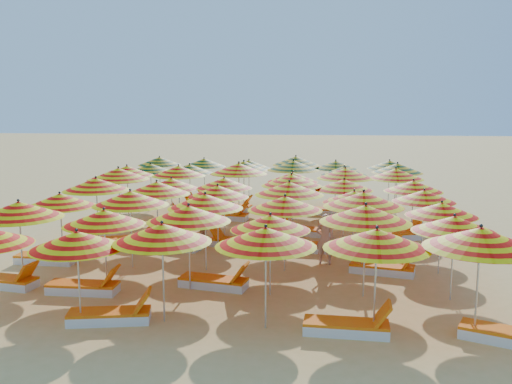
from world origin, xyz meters
TOP-DOWN VIEW (x-y plane):
  - ground at (0.00, 0.00)m, footprint 120.00×120.00m
  - umbrella_1 at (-2.89, -7.37)m, footprint 2.25×2.25m
  - umbrella_2 at (-1.20, -7.03)m, footprint 2.28×2.28m
  - umbrella_3 at (0.97, -7.18)m, footprint 2.32×2.32m
  - umbrella_4 at (3.16, -7.27)m, footprint 2.14×2.14m
  - umbrella_5 at (5.11, -7.27)m, footprint 2.56×2.56m
  - umbrella_6 at (-5.26, -5.26)m, footprint 2.45×2.45m
  - umbrella_7 at (-3.09, -5.31)m, footprint 2.32×2.32m
  - umbrella_8 at (-1.09, -4.95)m, footprint 2.68×2.68m
  - umbrella_9 at (0.91, -5.16)m, footprint 2.36×2.36m
  - umbrella_10 at (3.14, -5.05)m, footprint 2.21×2.21m
  - umbrella_11 at (5.16, -5.07)m, footprint 2.50×2.50m
  - umbrella_12 at (-5.18, -3.15)m, footprint 2.55×2.55m
  - umbrella_13 at (-3.12, -3.22)m, footprint 2.17×2.17m
  - umbrella_14 at (-1.01, -3.26)m, footprint 2.64×2.64m
  - umbrella_15 at (1.16, -3.17)m, footprint 2.48×2.48m
  - umbrella_16 at (3.25, -3.12)m, footprint 2.83×2.83m
  - umbrella_17 at (5.31, -3.02)m, footprint 2.25×2.25m
  - umbrella_18 at (-5.01, -0.87)m, footprint 2.42×2.42m
  - umbrella_19 at (-2.95, -1.14)m, footprint 2.67×2.67m
  - umbrella_20 at (-1.06, -0.94)m, footprint 2.56×2.56m
  - umbrella_21 at (1.18, -1.09)m, footprint 2.74×2.74m
  - umbrella_22 at (3.14, -1.18)m, footprint 1.94×1.94m
  - umbrella_23 at (5.25, -0.88)m, footprint 2.13×2.13m
  - umbrella_24 at (-4.97, 1.14)m, footprint 2.42×2.42m
  - umbrella_25 at (-2.99, 0.86)m, footprint 2.40×2.40m
  - umbrella_26 at (-1.16, 1.02)m, footprint 2.38×2.38m
  - umbrella_27 at (1.17, 1.04)m, footprint 2.75×2.75m
  - umbrella_28 at (2.95, 0.87)m, footprint 2.32×2.32m
  - umbrella_29 at (5.23, 0.85)m, footprint 2.35×2.35m
  - umbrella_30 at (-5.27, 2.98)m, footprint 2.70×2.70m
  - umbrella_31 at (-3.28, 3.14)m, footprint 2.38×2.38m
  - umbrella_32 at (-0.94, 3.23)m, footprint 2.23×2.23m
  - umbrella_33 at (1.13, 3.02)m, footprint 2.17×2.17m
  - umbrella_34 at (3.09, 2.96)m, footprint 2.76×2.76m
  - umbrella_35 at (4.97, 3.17)m, footprint 2.23×2.23m
  - umbrella_36 at (-4.98, 5.20)m, footprint 2.32×2.32m
  - umbrella_37 at (-3.27, 5.10)m, footprint 2.22×2.22m
  - umbrella_38 at (-0.99, 5.26)m, footprint 2.27×2.27m
  - umbrella_39 at (1.09, 4.98)m, footprint 2.31×2.31m
  - umbrella_40 at (3.16, 5.09)m, footprint 1.93×1.93m
  - umbrella_41 at (5.30, 5.13)m, footprint 2.45×2.45m
  - umbrella_42 at (-5.20, 7.41)m, footprint 2.65×2.65m
  - umbrella_43 at (-3.06, 7.25)m, footprint 2.33×2.33m
  - umbrella_44 at (-0.98, 7.08)m, footprint 2.35×2.35m
  - umbrella_45 at (1.12, 7.20)m, footprint 2.58×2.58m
  - umbrella_46 at (2.90, 7.10)m, footprint 2.57×2.57m
  - umbrella_47 at (5.25, 7.18)m, footprint 2.35×2.35m
  - lounger_0 at (-2.29, -7.19)m, footprint 1.81×0.90m
  - lounger_1 at (2.65, -7.30)m, footprint 1.76×0.69m
  - lounger_2 at (5.71, -7.44)m, footprint 1.82×1.23m
  - lounger_3 at (-5.76, -5.22)m, footprint 1.81×0.88m
  - lounger_4 at (-3.59, -5.46)m, footprint 1.74×0.60m
  - lounger_5 at (-0.50, -4.75)m, footprint 1.81×0.92m
  - lounger_6 at (-5.68, -3.09)m, footprint 1.75×0.64m
  - lounger_7 at (3.85, -3.14)m, footprint 1.82×0.98m
  - lounger_8 at (-4.51, -0.92)m, footprint 1.83×1.09m
  - lounger_9 at (-2.44, -1.11)m, footprint 1.83×1.09m
  - lounger_10 at (-0.56, -0.68)m, footprint 1.82×1.01m
  - lounger_11 at (1.68, -0.99)m, footprint 1.78×0.73m
  - lounger_12 at (3.74, -1.22)m, footprint 1.82×0.96m
  - lounger_13 at (1.67, 1.17)m, footprint 1.82×1.03m
  - lounger_14 at (4.72, 0.82)m, footprint 1.83×1.05m
  - lounger_15 at (-2.77, 3.21)m, footprint 1.81×0.88m
  - lounger_16 at (-1.44, 3.46)m, footprint 1.81×0.86m
  - lounger_17 at (3.59, 2.86)m, footprint 1.83×1.05m
  - lounger_18 at (-2.77, 5.34)m, footprint 1.83×1.15m
  - lounger_19 at (-1.49, 5.34)m, footprint 1.81×0.87m
  - lounger_20 at (2.66, 4.89)m, footprint 1.81×0.88m
  - lounger_21 at (-5.70, 7.36)m, footprint 1.76×0.69m
  - lounger_22 at (-2.56, 7.25)m, footprint 1.77×0.70m
  - lounger_23 at (3.50, 7.17)m, footprint 1.77×0.70m
  - beachgoer_b at (-1.60, 0.03)m, footprint 0.62×0.74m
  - beachgoer_a at (2.27, -2.35)m, footprint 0.55×0.38m

SIDE VIEW (x-z plane):
  - ground at x=0.00m, z-range 0.00..0.00m
  - lounger_0 at x=-2.29m, z-range -0.19..0.50m
  - lounger_1 at x=2.65m, z-range -0.19..0.50m
  - lounger_2 at x=5.71m, z-range -0.19..0.50m
  - lounger_3 at x=-5.76m, z-range -0.19..0.50m
  - lounger_4 at x=-3.59m, z-range -0.19..0.50m
  - lounger_5 at x=-0.50m, z-range -0.19..0.50m
  - lounger_6 at x=-5.68m, z-range -0.19..0.50m
  - lounger_7 at x=3.85m, z-range -0.19..0.50m
  - lounger_8 at x=-4.51m, z-range -0.19..0.50m
  - lounger_9 at x=-2.44m, z-range -0.19..0.50m
  - lounger_10 at x=-0.56m, z-range -0.19..0.50m
  - lounger_11 at x=1.68m, z-range -0.19..0.50m
  - lounger_12 at x=3.74m, z-range -0.19..0.50m
  - lounger_13 at x=1.67m, z-range -0.19..0.50m
  - lounger_14 at x=4.72m, z-range -0.19..0.50m
  - lounger_15 at x=-2.77m, z-range -0.19..0.50m
  - lounger_16 at x=-1.44m, z-range -0.19..0.50m
  - lounger_17 at x=3.59m, z-range -0.19..0.50m
  - lounger_18 at x=-2.77m, z-range -0.19..0.50m
  - lounger_19 at x=-1.49m, z-range -0.19..0.50m
  - lounger_20 at x=2.66m, z-range -0.19..0.50m
  - lounger_21 at x=-5.70m, z-range -0.19..0.50m
  - lounger_22 at x=-2.56m, z-range -0.19..0.50m
  - lounger_23 at x=3.50m, z-range -0.19..0.50m
  - beachgoer_b at x=-1.60m, z-range 0.00..1.37m
  - beachgoer_a at x=2.27m, z-range 0.00..1.46m
  - umbrella_22 at x=3.14m, z-range 0.76..2.78m
  - umbrella_17 at x=5.31m, z-range 0.77..2.79m
  - umbrella_23 at x=5.25m, z-range 0.77..2.79m
  - umbrella_33 at x=1.13m, z-range 0.77..2.80m
  - umbrella_9 at x=0.91m, z-range 0.77..2.80m
  - umbrella_25 at x=-2.99m, z-range 0.77..2.81m
  - umbrella_40 at x=3.16m, z-range 0.77..2.81m
  - umbrella_37 at x=-3.27m, z-range 0.78..2.83m
  - umbrella_36 at x=-4.98m, z-range 0.78..2.83m
  - umbrella_44 at x=-0.98m, z-range 0.78..2.83m
  - umbrella_46 at x=2.90m, z-range 0.78..2.84m
  - umbrella_26 at x=-1.16m, z-range 0.78..2.84m
  - umbrella_1 at x=-2.89m, z-range 0.78..2.84m
  - umbrella_11 at x=5.16m, z-range 0.79..2.86m
  - umbrella_29 at x=5.23m, z-range 0.79..2.86m
  - umbrella_28 at x=2.95m, z-range 0.79..2.87m
  - umbrella_20 at x=-1.06m, z-range 0.79..2.87m
  - umbrella_43 at x=-3.06m, z-range 0.79..2.88m
  - umbrella_47 at x=5.25m, z-range 0.79..2.88m
  - umbrella_7 at x=-3.09m, z-range 0.80..2.90m
  - umbrella_42 at x=-5.20m, z-range 0.80..2.92m
  - umbrella_12 at x=-5.18m, z-range 0.81..2.92m
  - umbrella_15 at x=1.16m, z-range 0.82..2.97m
  - umbrella_8 at x=-1.09m, z-range 0.83..3.01m
  - umbrella_2 at x=-1.20m, z-range 0.83..3.02m
  - umbrella_3 at x=0.97m, z-range 0.83..3.02m
  - umbrella_41 at x=5.30m, z-range 0.83..3.02m
  - umbrella_14 at x=-1.01m, z-range 0.83..3.03m
  - umbrella_38 at x=-0.99m, z-range 0.83..3.03m
  - umbrella_35 at x=4.97m, z-range 0.84..3.04m
  - umbrella_27 at x=1.17m, z-range 0.84..3.04m
  - umbrella_19 at x=-2.95m, z-range 0.84..3.05m
  - umbrella_30 at x=-5.27m, z-range 0.84..3.05m
  - umbrella_31 at x=-3.28m, z-range 0.84..3.06m
  - umbrella_34 at x=3.09m, z-range 0.85..3.08m
  - umbrella_4 at x=3.16m, z-range 0.85..3.08m
  - umbrella_45 at x=1.12m, z-range 0.85..3.09m
  - umbrella_13 at x=-3.12m, z-range 0.85..3.09m
  - umbrella_21 at x=1.18m, z-range 0.86..3.11m
  - umbrella_18 at x=-5.01m, z-range 0.86..3.11m
  - umbrella_6 at x=-5.26m, z-range 0.86..3.13m
  - umbrella_39 at x=1.09m, z-range 0.87..3.15m
  - umbrella_10 at x=3.14m, z-range 0.87..3.17m
  - umbrella_5 at x=5.11m, z-range 0.88..3.18m
  - umbrella_16 at x=3.25m, z-range 0.88..3.18m
  - umbrella_32 at x=-0.94m, z-range 0.89..3.23m
  - umbrella_24 at x=-4.97m, z-range 0.89..3.24m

